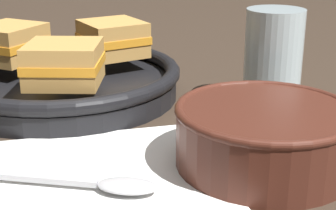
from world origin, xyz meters
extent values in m
plane|color=#382B21|center=(0.00, 0.00, 0.00)|extent=(4.00, 4.00, 0.00)
cube|color=white|center=(-0.07, -0.07, 0.00)|extent=(0.25, 0.21, 0.00)
cylinder|color=#4C2319|center=(0.09, -0.08, 0.03)|extent=(0.16, 0.16, 0.06)
cylinder|color=#DB5B1E|center=(0.09, -0.08, 0.04)|extent=(0.14, 0.14, 0.01)
torus|color=#4C2319|center=(0.09, -0.08, 0.05)|extent=(0.16, 0.16, 0.01)
cube|color=#B7B7BC|center=(-0.11, -0.07, 0.01)|extent=(0.10, 0.05, 0.01)
ellipsoid|color=#B7B7BC|center=(-0.04, -0.10, 0.01)|extent=(0.06, 0.05, 0.01)
cylinder|color=black|center=(-0.07, 0.17, 0.01)|extent=(0.28, 0.28, 0.02)
torus|color=black|center=(-0.07, 0.17, 0.03)|extent=(0.29, 0.29, 0.02)
cube|color=#C18E47|center=(-0.07, 0.09, 0.05)|extent=(0.10, 0.09, 0.02)
cube|color=orange|center=(-0.07, 0.09, 0.07)|extent=(0.10, 0.10, 0.01)
cube|color=#C18E47|center=(-0.07, 0.09, 0.08)|extent=(0.10, 0.09, 0.02)
cube|color=#C18E47|center=(0.00, 0.20, 0.05)|extent=(0.09, 0.10, 0.02)
cube|color=orange|center=(0.00, 0.20, 0.07)|extent=(0.10, 0.10, 0.01)
cube|color=#C18E47|center=(0.00, 0.20, 0.08)|extent=(0.09, 0.10, 0.02)
cube|color=#C18E47|center=(-0.13, 0.21, 0.05)|extent=(0.11, 0.11, 0.02)
cube|color=orange|center=(-0.13, 0.21, 0.07)|extent=(0.11, 0.11, 0.01)
cube|color=#C18E47|center=(-0.13, 0.21, 0.08)|extent=(0.11, 0.11, 0.02)
cylinder|color=silver|center=(0.17, 0.08, 0.06)|extent=(0.07, 0.07, 0.12)
camera|label=1|loc=(-0.10, -0.47, 0.21)|focal=55.00mm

